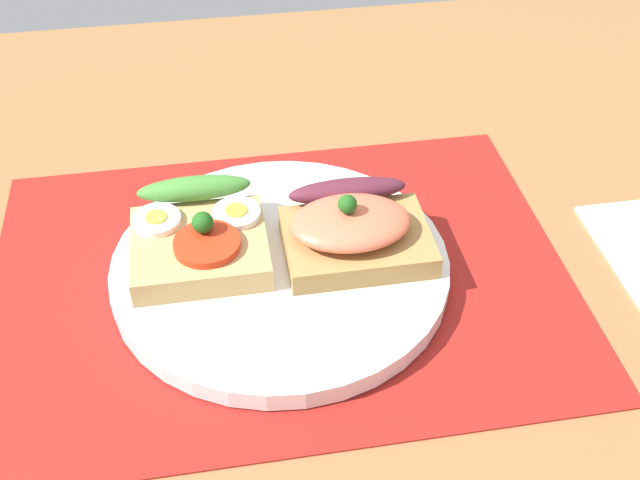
{
  "coord_description": "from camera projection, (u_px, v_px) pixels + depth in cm",
  "views": [
    {
      "loc": [
        -4.15,
        -42.82,
        41.39
      ],
      "look_at": [
        3.0,
        0.0,
        3.32
      ],
      "focal_mm": 44.16,
      "sensor_mm": 36.0,
      "label": 1
    }
  ],
  "objects": [
    {
      "name": "ground_plane",
      "position": [
        282.0,
        292.0,
        0.61
      ],
      "size": [
        120.0,
        90.0,
        3.2
      ],
      "primitive_type": "cube",
      "color": "olive"
    },
    {
      "name": "sandwich_salmon",
      "position": [
        354.0,
        231.0,
        0.58
      ],
      "size": [
        10.77,
        9.44,
        5.31
      ],
      "color": "#A47C44",
      "rests_on": "plate"
    },
    {
      "name": "placemat",
      "position": [
        281.0,
        276.0,
        0.59
      ],
      "size": [
        43.19,
        31.77,
        0.3
      ],
      "primitive_type": "cube",
      "color": "maroon",
      "rests_on": "ground_plane"
    },
    {
      "name": "sandwich_egg_tomato",
      "position": [
        199.0,
        237.0,
        0.58
      ],
      "size": [
        9.88,
        10.29,
        4.22
      ],
      "color": "tan",
      "rests_on": "plate"
    },
    {
      "name": "plate",
      "position": [
        281.0,
        267.0,
        0.59
      ],
      "size": [
        25.15,
        25.15,
        1.52
      ],
      "primitive_type": "cylinder",
      "color": "white",
      "rests_on": "placemat"
    }
  ]
}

